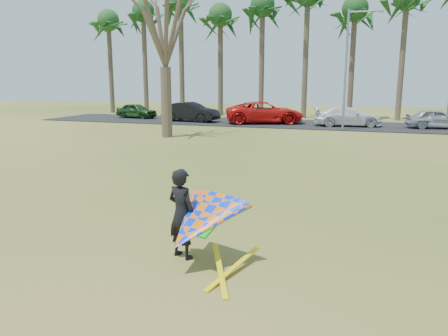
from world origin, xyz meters
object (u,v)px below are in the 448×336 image
(bare_tree_left, at_px, (164,19))
(car_4, at_px, (436,119))
(car_2, at_px, (265,112))
(kite_flyer, at_px, (196,221))
(car_3, at_px, (347,116))
(car_0, at_px, (136,111))
(streetlight, at_px, (348,64))
(car_1, at_px, (191,112))

(bare_tree_left, xyz_separation_m, car_4, (16.19, 9.72, -6.18))
(car_2, bearing_deg, bare_tree_left, 137.41)
(car_4, distance_m, kite_flyer, 27.58)
(car_3, bearing_deg, car_2, 78.14)
(car_3, bearing_deg, car_0, 75.22)
(car_0, relative_size, car_4, 0.95)
(streetlight, relative_size, kite_flyer, 3.35)
(car_1, bearing_deg, car_2, -79.82)
(car_1, height_order, car_4, car_1)
(car_2, relative_size, car_3, 1.25)
(streetlight, relative_size, car_0, 2.12)
(bare_tree_left, bearing_deg, kite_flyer, -62.62)
(kite_flyer, bearing_deg, car_3, 86.82)
(kite_flyer, bearing_deg, streetlight, 86.53)
(car_0, xyz_separation_m, car_2, (11.97, -1.05, 0.20))
(car_1, relative_size, car_2, 0.78)
(bare_tree_left, bearing_deg, car_0, 127.47)
(kite_flyer, bearing_deg, car_2, 100.40)
(car_3, bearing_deg, car_1, 80.21)
(car_0, xyz_separation_m, car_3, (18.27, -1.11, 0.06))
(car_2, relative_size, kite_flyer, 2.55)
(car_3, bearing_deg, streetlight, 168.38)
(car_2, bearing_deg, car_3, -110.96)
(kite_flyer, bearing_deg, car_1, 112.88)
(streetlight, bearing_deg, bare_tree_left, -145.43)
(car_2, distance_m, car_4, 12.31)
(car_2, bearing_deg, car_0, 64.59)
(car_0, height_order, car_2, car_2)
(car_0, xyz_separation_m, car_1, (5.86, -1.44, 0.13))
(car_3, bearing_deg, kite_flyer, 165.53)
(streetlight, height_order, car_0, streetlight)
(car_2, bearing_deg, streetlight, -132.15)
(bare_tree_left, height_order, car_1, bare_tree_left)
(streetlight, bearing_deg, car_4, 24.28)
(streetlight, height_order, car_3, streetlight)
(car_3, height_order, kite_flyer, kite_flyer)
(bare_tree_left, distance_m, car_4, 19.87)
(streetlight, xyz_separation_m, car_1, (-12.40, 2.12, -3.63))
(bare_tree_left, bearing_deg, car_2, 67.79)
(car_4, relative_size, kite_flyer, 1.67)
(car_4, bearing_deg, bare_tree_left, 111.84)
(car_0, bearing_deg, car_3, -83.82)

